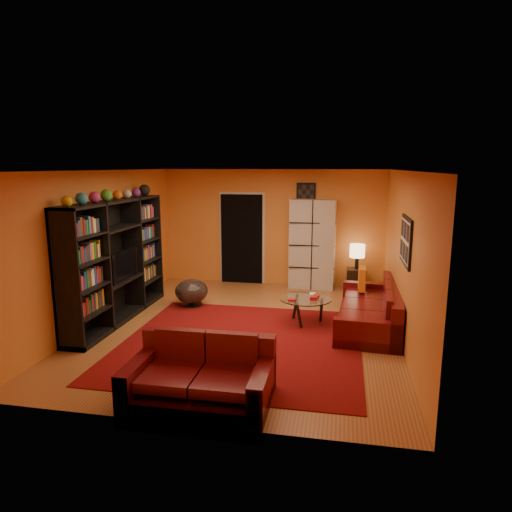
% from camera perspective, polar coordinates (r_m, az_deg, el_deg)
% --- Properties ---
extents(floor, '(6.00, 6.00, 0.00)m').
position_cam_1_polar(floor, '(7.78, -1.45, -8.87)').
color(floor, '#92582D').
rests_on(floor, ground).
extents(ceiling, '(6.00, 6.00, 0.00)m').
position_cam_1_polar(ceiling, '(7.31, -1.55, 10.64)').
color(ceiling, white).
rests_on(ceiling, wall_back).
extents(wall_back, '(6.00, 0.00, 6.00)m').
position_cam_1_polar(wall_back, '(10.35, 2.05, 3.58)').
color(wall_back, orange).
rests_on(wall_back, floor).
extents(wall_front, '(6.00, 0.00, 6.00)m').
position_cam_1_polar(wall_front, '(4.63, -9.46, -6.15)').
color(wall_front, orange).
rests_on(wall_front, floor).
extents(wall_left, '(0.00, 6.00, 6.00)m').
position_cam_1_polar(wall_left, '(8.33, -18.55, 1.14)').
color(wall_left, orange).
rests_on(wall_left, floor).
extents(wall_right, '(0.00, 6.00, 6.00)m').
position_cam_1_polar(wall_right, '(7.33, 17.96, -0.12)').
color(wall_right, orange).
rests_on(wall_right, floor).
extents(rug, '(3.60, 3.60, 0.01)m').
position_cam_1_polar(rug, '(7.12, -1.86, -10.77)').
color(rug, '#590A0C').
rests_on(rug, floor).
extents(doorway, '(0.95, 0.10, 2.04)m').
position_cam_1_polar(doorway, '(10.48, -1.78, 2.13)').
color(doorway, black).
rests_on(doorway, floor).
extents(wall_art_right, '(0.03, 1.00, 0.70)m').
position_cam_1_polar(wall_art_right, '(6.99, 18.24, 1.82)').
color(wall_art_right, black).
rests_on(wall_art_right, wall_right).
extents(wall_art_back, '(0.42, 0.03, 0.52)m').
position_cam_1_polar(wall_art_back, '(10.17, 6.27, 7.63)').
color(wall_art_back, black).
rests_on(wall_art_back, wall_back).
extents(entertainment_unit, '(0.45, 3.00, 2.10)m').
position_cam_1_polar(entertainment_unit, '(8.27, -17.08, -0.60)').
color(entertainment_unit, black).
rests_on(entertainment_unit, floor).
extents(tv, '(0.91, 0.12, 0.52)m').
position_cam_1_polar(tv, '(8.28, -16.68, -1.05)').
color(tv, black).
rests_on(tv, entertainment_unit).
extents(sofa, '(1.14, 2.49, 0.85)m').
position_cam_1_polar(sofa, '(8.02, 14.55, -6.49)').
color(sofa, '#520A11').
rests_on(sofa, rug).
extents(loveseat, '(1.65, 1.00, 0.85)m').
position_cam_1_polar(loveseat, '(5.52, -6.82, -14.51)').
color(loveseat, '#520A11').
rests_on(loveseat, rug).
extents(throw_pillow, '(0.12, 0.42, 0.42)m').
position_cam_1_polar(throw_pillow, '(8.64, 13.09, -2.77)').
color(throw_pillow, orange).
rests_on(throw_pillow, sofa).
extents(coffee_table, '(0.89, 0.89, 0.45)m').
position_cam_1_polar(coffee_table, '(7.88, 6.19, -5.58)').
color(coffee_table, silver).
rests_on(coffee_table, floor).
extents(storage_cabinet, '(1.01, 0.49, 1.96)m').
position_cam_1_polar(storage_cabinet, '(10.10, 7.07, 1.49)').
color(storage_cabinet, beige).
rests_on(storage_cabinet, floor).
extents(bowl_chair, '(0.63, 0.63, 0.52)m').
position_cam_1_polar(bowl_chair, '(8.94, -8.06, -4.43)').
color(bowl_chair, black).
rests_on(bowl_chair, floor).
extents(side_table, '(0.41, 0.41, 0.50)m').
position_cam_1_polar(side_table, '(10.09, 12.40, -2.95)').
color(side_table, black).
rests_on(side_table, floor).
extents(table_lamp, '(0.32, 0.32, 0.53)m').
position_cam_1_polar(table_lamp, '(9.96, 12.55, 0.55)').
color(table_lamp, black).
rests_on(table_lamp, side_table).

